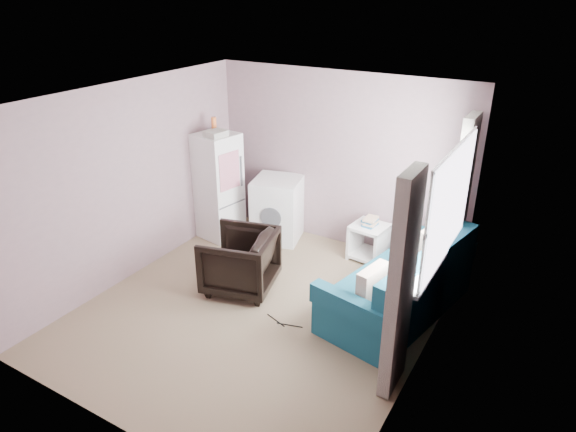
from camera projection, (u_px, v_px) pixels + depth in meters
The scene contains 8 objects.
room at pixel (258, 214), 5.57m from camera, with size 3.84×4.24×2.54m.
armchair at pixel (240, 258), 6.36m from camera, with size 0.83×0.77×0.85m, color black.
fridge at pixel (219, 186), 7.56m from camera, with size 0.64×0.63×1.81m.
washing_machine at pixel (278, 208), 7.62m from camera, with size 0.81×0.81×0.94m.
side_table at pixel (369, 239), 7.11m from camera, with size 0.51×0.51×0.63m.
sofa at pixel (402, 288), 5.90m from camera, with size 1.33×2.21×0.92m.
window_dressing at pixel (436, 238), 5.36m from camera, with size 0.17×2.62×2.18m.
floor_cables at pixel (283, 323), 5.85m from camera, with size 0.48×0.12×0.01m.
Camera 1 is at (2.87, -4.20, 3.55)m, focal length 32.00 mm.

